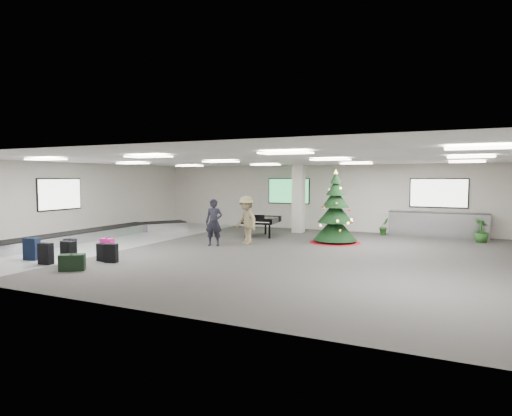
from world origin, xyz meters
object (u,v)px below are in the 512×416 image
at_px(grand_piano, 261,220).
at_px(potted_plant_right, 482,231).
at_px(baggage_carousel, 98,234).
at_px(traveler_a, 214,222).
at_px(christmas_tree, 335,218).
at_px(traveler_b, 246,220).
at_px(potted_plant_left, 384,226).
at_px(pink_suitcase, 107,248).
at_px(service_counter, 437,224).

bearing_deg(grand_piano, potted_plant_right, 5.61).
height_order(baggage_carousel, traveler_a, traveler_a).
distance_m(christmas_tree, potted_plant_right, 5.85).
bearing_deg(christmas_tree, traveler_a, -145.63).
height_order(baggage_carousel, traveler_b, traveler_b).
distance_m(christmas_tree, traveler_a, 4.79).
height_order(traveler_a, potted_plant_left, traveler_a).
relative_size(pink_suitcase, grand_piano, 0.34).
bearing_deg(christmas_tree, potted_plant_left, 65.37).
height_order(baggage_carousel, service_counter, service_counter).
relative_size(service_counter, pink_suitcase, 6.21).
bearing_deg(service_counter, potted_plant_left, -170.05).
bearing_deg(potted_plant_left, service_counter, 9.95).
height_order(pink_suitcase, traveler_a, traveler_a).
height_order(christmas_tree, potted_plant_right, christmas_tree).
xyz_separation_m(christmas_tree, grand_piano, (-3.40, 0.45, -0.29)).
bearing_deg(traveler_b, pink_suitcase, -91.22).
height_order(pink_suitcase, potted_plant_right, potted_plant_right).
relative_size(christmas_tree, potted_plant_left, 3.75).
distance_m(service_counter, traveler_b, 8.51).
bearing_deg(grand_piano, pink_suitcase, -116.76).
bearing_deg(potted_plant_left, traveler_a, -132.76).
relative_size(grand_piano, potted_plant_right, 2.08).
bearing_deg(christmas_tree, service_counter, 44.02).
bearing_deg(service_counter, grand_piano, -156.55).
bearing_deg(potted_plant_right, christmas_tree, -154.83).
bearing_deg(christmas_tree, potted_plant_right, 25.17).
distance_m(traveler_a, potted_plant_right, 10.58).
height_order(pink_suitcase, potted_plant_left, potted_plant_left).
distance_m(service_counter, grand_piano, 7.65).
distance_m(pink_suitcase, grand_piano, 7.17).
distance_m(potted_plant_left, potted_plant_right, 3.90).
relative_size(service_counter, potted_plant_left, 5.22).
distance_m(grand_piano, potted_plant_left, 5.52).
relative_size(service_counter, traveler_a, 2.28).
relative_size(christmas_tree, grand_piano, 1.54).
xyz_separation_m(traveler_b, potted_plant_right, (8.29, 4.30, -0.48)).
height_order(baggage_carousel, grand_piano, grand_piano).
height_order(baggage_carousel, pink_suitcase, pink_suitcase).
bearing_deg(traveler_a, pink_suitcase, -132.84).
height_order(service_counter, potted_plant_left, service_counter).
distance_m(baggage_carousel, potted_plant_left, 12.40).
distance_m(traveler_b, potted_plant_left, 6.66).
relative_size(christmas_tree, potted_plant_right, 3.20).
bearing_deg(grand_piano, traveler_a, -107.39).
relative_size(service_counter, grand_piano, 2.14).
height_order(traveler_a, traveler_b, traveler_b).
bearing_deg(potted_plant_right, potted_plant_left, 170.60).
distance_m(baggage_carousel, service_counter, 14.50).
bearing_deg(traveler_b, service_counter, 68.93).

